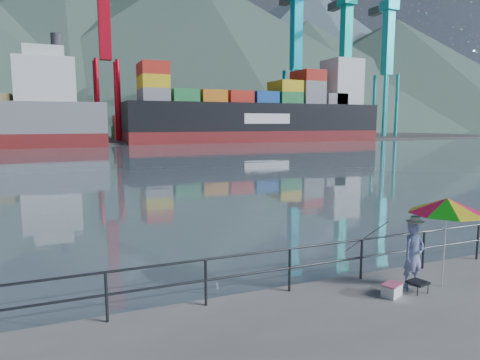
# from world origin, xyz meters

# --- Properties ---
(harbor_water) EXTENTS (500.00, 280.00, 0.00)m
(harbor_water) POSITION_xyz_m (0.00, 130.00, 0.00)
(harbor_water) COLOR slate
(harbor_water) RESTS_ON ground
(far_dock) EXTENTS (200.00, 40.00, 0.40)m
(far_dock) POSITION_xyz_m (10.00, 93.00, 0.00)
(far_dock) COLOR #514F4C
(far_dock) RESTS_ON ground
(guardrail) EXTENTS (22.00, 0.06, 1.03)m
(guardrail) POSITION_xyz_m (0.00, 1.70, 0.52)
(guardrail) COLOR #2D3033
(guardrail) RESTS_ON ground
(mountains) EXTENTS (600.00, 332.80, 80.00)m
(mountains) POSITION_xyz_m (38.82, 207.75, 35.55)
(mountains) COLOR #385147
(mountains) RESTS_ON ground
(port_cranes) EXTENTS (116.00, 28.00, 38.40)m
(port_cranes) POSITION_xyz_m (31.00, 84.00, 16.00)
(port_cranes) COLOR #B52511
(port_cranes) RESTS_ON ground
(container_stacks) EXTENTS (58.00, 8.40, 7.80)m
(container_stacks) POSITION_xyz_m (34.99, 93.67, 3.21)
(container_stacks) COLOR red
(container_stacks) RESTS_ON ground
(fisherman) EXTENTS (0.58, 0.39, 1.55)m
(fisherman) POSITION_xyz_m (3.78, 0.82, 0.77)
(fisherman) COLOR #354892
(fisherman) RESTS_ON ground
(beach_umbrella) EXTENTS (2.12, 2.12, 2.11)m
(beach_umbrella) POSITION_xyz_m (4.46, 0.57, 1.93)
(beach_umbrella) COLOR white
(beach_umbrella) RESTS_ON ground
(folding_stool) EXTENTS (0.46, 0.46, 0.26)m
(folding_stool) POSITION_xyz_m (3.66, 0.53, 0.14)
(folding_stool) COLOR black
(folding_stool) RESTS_ON ground
(cooler_bag) EXTENTS (0.53, 0.45, 0.26)m
(cooler_bag) POSITION_xyz_m (2.96, 0.58, 0.13)
(cooler_bag) COLOR silver
(cooler_bag) RESTS_ON ground
(fishing_rod) EXTENTS (0.14, 1.80, 1.27)m
(fishing_rod) POSITION_xyz_m (3.40, 2.10, 0.00)
(fishing_rod) COLOR black
(fishing_rod) RESTS_ON ground
(container_ship) EXTENTS (54.31, 9.05, 18.10)m
(container_ship) POSITION_xyz_m (35.91, 75.39, 5.88)
(container_ship) COLOR maroon
(container_ship) RESTS_ON ground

